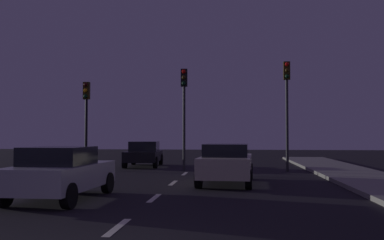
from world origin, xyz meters
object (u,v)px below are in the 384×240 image
Objects in this scene: car_adjacent_lane at (61,172)px; car_stopped_ahead at (227,163)px; traffic_signal_left at (86,108)px; car_oncoming_far at (144,154)px; traffic_signal_right at (287,95)px; traffic_signal_center at (184,100)px.

car_stopped_ahead is at bearing 44.22° from car_adjacent_lane.
traffic_signal_left is 9.43m from car_stopped_ahead.
car_adjacent_lane is 0.98× the size of car_oncoming_far.
car_adjacent_lane is (-7.46, -9.78, -3.04)m from traffic_signal_right.
traffic_signal_right reaches higher than car_stopped_ahead.
traffic_signal_right is 12.67m from car_adjacent_lane.
car_oncoming_far is (-4.89, 8.11, -0.03)m from car_stopped_ahead.
traffic_signal_center is at bearing -46.02° from car_oncoming_far.
traffic_signal_right reaches higher than traffic_signal_center.
traffic_signal_center reaches higher than car_stopped_ahead.
traffic_signal_left reaches higher than car_stopped_ahead.
car_adjacent_lane is at bearing -127.33° from traffic_signal_right.
traffic_signal_left is 1.00× the size of car_stopped_ahead.
traffic_signal_center is (5.13, 0.00, 0.39)m from traffic_signal_left.
car_stopped_ahead reaches higher than car_oncoming_far.
traffic_signal_center is 1.30× the size of car_adjacent_lane.
traffic_signal_right is at bearing 0.01° from traffic_signal_left.
car_stopped_ahead is (2.23, -5.36, -2.85)m from traffic_signal_center.
traffic_signal_right reaches higher than traffic_signal_left.
traffic_signal_left is 5.14m from traffic_signal_center.
car_stopped_ahead is 1.14× the size of car_adjacent_lane.
traffic_signal_left is at bearing -179.99° from traffic_signal_center.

